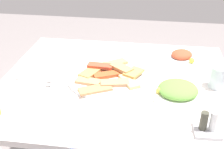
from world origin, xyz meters
name	(u,v)px	position (x,y,z in m)	size (l,w,h in m)	color
dining_table	(116,96)	(0.00, 0.00, 0.63)	(1.02, 0.88, 0.72)	white
pide_platter	(107,77)	(0.04, -0.01, 0.73)	(0.34, 0.36, 0.04)	white
salad_plate_greens	(182,56)	(-0.30, -0.28, 0.73)	(0.19, 0.19, 0.04)	white
salad_plate_rice	(178,91)	(-0.26, 0.07, 0.73)	(0.24, 0.24, 0.05)	white
drinking_glass	(219,77)	(-0.43, -0.02, 0.76)	(0.08, 0.08, 0.10)	silver
paper_napkin	(32,82)	(0.36, 0.07, 0.72)	(0.13, 0.13, 0.00)	white
fork	(34,79)	(0.36, 0.05, 0.72)	(0.17, 0.02, 0.01)	silver
spoon	(31,83)	(0.36, 0.08, 0.72)	(0.19, 0.02, 0.01)	silver
condiment_caddy	(208,126)	(-0.35, 0.30, 0.74)	(0.09, 0.09, 0.08)	#B2B2B7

